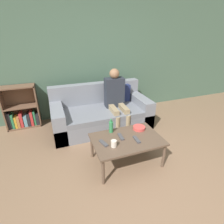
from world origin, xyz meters
name	(u,v)px	position (x,y,z in m)	size (l,w,h in m)	color
ground_plane	(158,198)	(0.00, 0.00, 0.00)	(22.00, 22.00, 0.00)	#84664C
wall_back	(96,56)	(0.00, 2.61, 1.30)	(12.00, 0.06, 2.60)	#4C6B56
couch	(101,113)	(-0.12, 1.91, 0.27)	(1.90, 0.94, 0.82)	gray
bookshelf	(22,112)	(-1.62, 2.45, 0.32)	(0.63, 0.28, 0.86)	brown
coffee_table	(127,141)	(-0.10, 0.71, 0.38)	(0.98, 0.65, 0.41)	brown
person_adult	(116,96)	(0.16, 1.83, 0.65)	(0.38, 0.65, 1.16)	#9E8966
cup_near	(114,144)	(-0.34, 0.61, 0.46)	(0.08, 0.08, 0.09)	silver
tv_remote_0	(104,143)	(-0.45, 0.71, 0.43)	(0.09, 0.18, 0.02)	#47474C
tv_remote_1	(137,139)	(0.01, 0.63, 0.43)	(0.05, 0.17, 0.02)	#47474C
tv_remote_2	(121,137)	(-0.17, 0.77, 0.43)	(0.06, 0.17, 0.02)	#47474C
snack_bowl	(139,128)	(0.19, 0.89, 0.44)	(0.19, 0.19, 0.05)	#DB4C47
bottle	(111,127)	(-0.25, 0.96, 0.51)	(0.06, 0.06, 0.22)	#33844C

